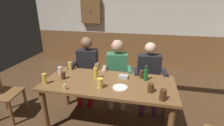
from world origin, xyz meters
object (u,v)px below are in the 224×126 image
object	(u,v)px
condiment_caddy	(123,77)
pint_glass_4	(100,83)
person_1	(117,69)
pint_glass_6	(151,88)
pint_glass_5	(70,66)
person_0	(87,66)
pint_glass_1	(163,95)
chair_empty_near_left	(0,92)
table_candle	(65,87)
pint_glass_7	(63,75)
pint_glass_2	(60,70)
wall_dart_cabinet	(91,10)
bottle_0	(96,73)
bottle_1	(146,75)
person_2	(149,73)
pint_glass_0	(45,79)
pint_glass_3	(141,74)
dining_table	(108,88)
plate_0	(120,88)

from	to	relation	value
condiment_caddy	pint_glass_4	world-z (taller)	pint_glass_4
person_1	pint_glass_6	world-z (taller)	person_1
pint_glass_5	pint_glass_6	world-z (taller)	pint_glass_5
person_0	pint_glass_6	distance (m)	1.43
pint_glass_1	chair_empty_near_left	bearing A→B (deg)	177.54
table_candle	pint_glass_4	bearing A→B (deg)	18.33
pint_glass_7	pint_glass_2	bearing A→B (deg)	129.44
pint_glass_5	wall_dart_cabinet	world-z (taller)	wall_dart_cabinet
bottle_0	bottle_1	distance (m)	0.75
person_1	chair_empty_near_left	xyz separation A→B (m)	(-1.77, -0.86, -0.20)
pint_glass_1	person_2	bearing A→B (deg)	99.52
condiment_caddy	pint_glass_2	world-z (taller)	pint_glass_2
chair_empty_near_left	pint_glass_1	bearing A→B (deg)	80.65
pint_glass_0	bottle_0	bearing A→B (deg)	24.61
pint_glass_0	pint_glass_6	bearing A→B (deg)	3.29
pint_glass_6	pint_glass_7	bearing A→B (deg)	174.84
table_candle	bottle_1	bearing A→B (deg)	26.11
person_1	pint_glass_4	size ratio (longest dim) A/B	8.49
pint_glass_2	pint_glass_3	xyz separation A→B (m)	(1.31, 0.11, 0.00)
chair_empty_near_left	pint_glass_6	bearing A→B (deg)	84.47
pint_glass_4	wall_dart_cabinet	xyz separation A→B (m)	(-1.01, 2.69, 0.79)
chair_empty_near_left	bottle_1	distance (m)	2.35
dining_table	pint_glass_0	bearing A→B (deg)	-164.64
pint_glass_0	pint_glass_2	size ratio (longest dim) A/B	1.35
condiment_caddy	wall_dart_cabinet	size ratio (longest dim) A/B	0.20
pint_glass_2	plate_0	bearing A→B (deg)	-14.87
chair_empty_near_left	pint_glass_1	size ratio (longest dim) A/B	6.30
pint_glass_4	pint_glass_5	size ratio (longest dim) A/B	1.03
bottle_1	pint_glass_6	distance (m)	0.34
pint_glass_4	wall_dart_cabinet	size ratio (longest dim) A/B	0.20
person_2	pint_glass_6	xyz separation A→B (m)	(0.02, -0.80, 0.14)
plate_0	pint_glass_1	bearing A→B (deg)	-18.12
plate_0	dining_table	bearing A→B (deg)	145.08
person_0	pint_glass_7	size ratio (longest dim) A/B	10.61
condiment_caddy	pint_glass_7	size ratio (longest dim) A/B	1.20
pint_glass_1	pint_glass_7	bearing A→B (deg)	168.99
chair_empty_near_left	bottle_0	xyz separation A→B (m)	(1.55, 0.28, 0.36)
person_0	person_1	size ratio (longest dim) A/B	1.02
pint_glass_3	pint_glass_4	world-z (taller)	pint_glass_4
dining_table	bottle_0	xyz separation A→B (m)	(-0.21, 0.07, 0.20)
pint_glass_3	condiment_caddy	bearing A→B (deg)	-166.23
chair_empty_near_left	condiment_caddy	world-z (taller)	chair_empty_near_left
wall_dart_cabinet	person_1	bearing A→B (deg)	-59.51
pint_glass_5	pint_glass_6	bearing A→B (deg)	-19.24
table_candle	pint_glass_4	size ratio (longest dim) A/B	0.56
condiment_caddy	pint_glass_7	world-z (taller)	pint_glass_7
bottle_0	pint_glass_3	xyz separation A→B (m)	(0.68, 0.18, -0.03)
pint_glass_5	pint_glass_6	xyz separation A→B (m)	(1.36, -0.47, -0.01)
table_candle	pint_glass_5	bearing A→B (deg)	108.99
person_0	person_1	distance (m)	0.58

